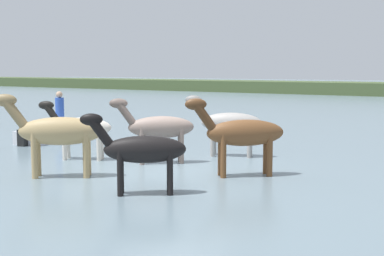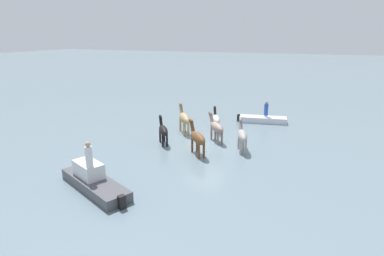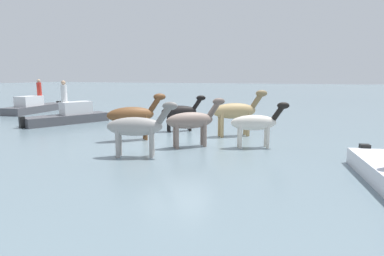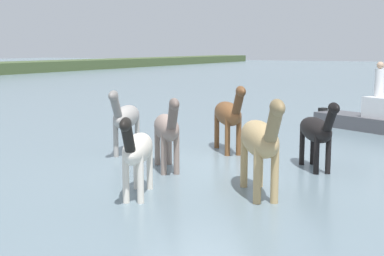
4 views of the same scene
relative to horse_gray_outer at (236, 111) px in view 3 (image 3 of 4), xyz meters
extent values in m
plane|color=slate|center=(1.77, 2.19, -1.10)|extent=(205.16, 205.16, 0.00)
ellipsoid|color=tan|center=(0.08, 0.05, 0.01)|extent=(1.99, 1.64, 0.68)
cylinder|color=tan|center=(-0.33, -0.43, -0.55)|extent=(0.15, 0.15, 1.11)
cylinder|color=tan|center=(-0.51, -0.16, -0.55)|extent=(0.15, 0.15, 1.11)
cylinder|color=tan|center=(0.67, 0.26, -0.55)|extent=(0.15, 0.15, 1.11)
cylinder|color=tan|center=(0.48, 0.53, -0.55)|extent=(0.15, 0.15, 1.11)
cylinder|color=olive|center=(-0.80, -0.56, 0.45)|extent=(0.64, 0.54, 0.74)
ellipsoid|color=olive|center=(-0.98, -0.68, 0.75)|extent=(0.59, 0.51, 0.30)
ellipsoid|color=black|center=(2.81, -0.28, -0.16)|extent=(1.68, 1.40, 0.57)
cylinder|color=black|center=(2.48, -0.69, -0.63)|extent=(0.13, 0.13, 0.94)
cylinder|color=black|center=(2.32, -0.46, -0.63)|extent=(0.13, 0.13, 0.94)
cylinder|color=black|center=(3.31, -0.09, -0.63)|extent=(0.13, 0.13, 0.94)
cylinder|color=black|center=(3.15, 0.13, -0.63)|extent=(0.13, 0.13, 0.94)
cylinder|color=black|center=(2.08, -0.80, 0.21)|extent=(0.54, 0.46, 0.63)
ellipsoid|color=black|center=(1.93, -0.91, 0.47)|extent=(0.49, 0.43, 0.25)
ellipsoid|color=brown|center=(3.80, 2.46, -0.05)|extent=(1.82, 1.67, 0.64)
cylinder|color=brown|center=(3.47, 1.97, -0.58)|extent=(0.14, 0.14, 1.06)
cylinder|color=brown|center=(3.27, 2.20, -0.58)|extent=(0.14, 0.14, 1.06)
cylinder|color=brown|center=(4.34, 2.71, -0.58)|extent=(0.14, 0.14, 1.06)
cylinder|color=brown|center=(4.14, 2.94, -0.58)|extent=(0.14, 0.14, 1.06)
cylinder|color=#50311A|center=(3.03, 1.80, 0.37)|extent=(0.59, 0.55, 0.70)
ellipsoid|color=#50311A|center=(2.88, 1.67, 0.66)|extent=(0.54, 0.51, 0.28)
ellipsoid|color=silver|center=(-1.12, 2.07, -0.17)|extent=(1.74, 1.13, 0.57)
cylinder|color=silver|center=(-1.53, 1.74, -0.64)|extent=(0.12, 0.12, 0.93)
cylinder|color=silver|center=(-1.64, 1.99, -0.64)|extent=(0.12, 0.12, 0.93)
cylinder|color=silver|center=(-0.60, 2.14, -0.64)|extent=(0.12, 0.12, 0.93)
cylinder|color=silver|center=(-0.71, 2.39, -0.64)|extent=(0.12, 0.12, 0.93)
cylinder|color=black|center=(-1.94, 1.71, 0.19)|extent=(0.55, 0.38, 0.62)
ellipsoid|color=black|center=(-2.10, 1.64, 0.45)|extent=(0.50, 0.36, 0.25)
ellipsoid|color=#9E9993|center=(2.27, 4.75, -0.10)|extent=(1.89, 1.11, 0.61)
cylinder|color=#9E9993|center=(1.81, 4.43, -0.60)|extent=(0.13, 0.13, 1.00)
cylinder|color=#9E9993|center=(1.71, 4.71, -0.60)|extent=(0.13, 0.13, 1.00)
cylinder|color=#9E9993|center=(2.83, 4.80, -0.60)|extent=(0.13, 0.13, 1.00)
cylinder|color=#9E9993|center=(2.73, 5.07, -0.60)|extent=(0.13, 0.13, 1.00)
cylinder|color=slate|center=(1.37, 4.43, 0.29)|extent=(0.59, 0.38, 0.67)
ellipsoid|color=slate|center=(1.19, 4.36, 0.56)|extent=(0.54, 0.37, 0.27)
ellipsoid|color=gray|center=(1.11, 2.78, -0.10)|extent=(1.73, 1.57, 0.61)
cylinder|color=gray|center=(0.78, 2.32, -0.60)|extent=(0.13, 0.13, 1.00)
cylinder|color=gray|center=(0.60, 2.55, -0.60)|extent=(0.13, 0.13, 1.00)
cylinder|color=gray|center=(1.62, 3.02, -0.60)|extent=(0.13, 0.13, 1.00)
cylinder|color=gray|center=(1.43, 3.24, -0.60)|extent=(0.13, 0.13, 1.00)
cylinder|color=#63544C|center=(0.37, 2.17, 0.29)|extent=(0.56, 0.52, 0.67)
ellipsoid|color=#63544C|center=(0.22, 2.04, 0.56)|extent=(0.51, 0.48, 0.27)
cube|color=black|center=(-4.65, 2.91, -0.87)|extent=(0.31, 0.28, 0.66)
cube|color=#4C4C51|center=(15.84, -4.19, -0.93)|extent=(2.00, 5.21, 0.65)
cube|color=silver|center=(15.77, -3.58, -0.25)|extent=(1.20, 1.93, 0.70)
cube|color=black|center=(16.15, -6.81, -0.85)|extent=(0.31, 0.27, 0.70)
cube|color=#4C4C51|center=(9.65, -0.44, -0.94)|extent=(3.06, 4.56, 0.63)
cube|color=silver|center=(9.42, -0.93, -0.27)|extent=(1.48, 1.82, 0.70)
cube|color=black|center=(10.66, 1.65, -0.86)|extent=(0.36, 0.34, 0.68)
cylinder|color=red|center=(15.63, -4.42, 0.57)|extent=(0.32, 0.32, 0.95)
sphere|color=tan|center=(15.63, -4.42, 1.17)|extent=(0.24, 0.24, 0.24)
cylinder|color=silver|center=(9.82, -0.50, 0.55)|extent=(0.32, 0.32, 0.95)
sphere|color=tan|center=(9.82, -0.50, 1.15)|extent=(0.24, 0.24, 0.24)
camera|label=1|loc=(9.06, -8.71, 1.51)|focal=47.88mm
camera|label=2|loc=(20.66, 8.60, 5.82)|focal=30.25mm
camera|label=3|loc=(-2.99, 13.62, 1.51)|focal=29.74mm
camera|label=4|loc=(-9.55, -3.73, 1.76)|focal=50.42mm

